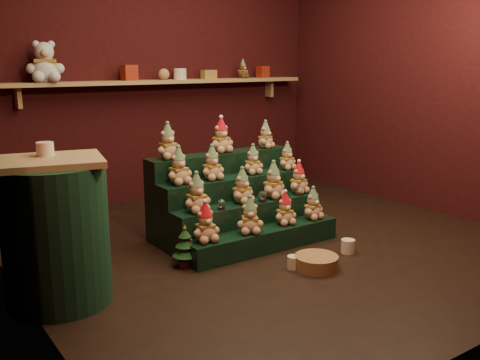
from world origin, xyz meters
TOP-DOWN VIEW (x-y plane):
  - ground at (0.00, 0.00)m, footprint 4.00×4.00m
  - back_wall at (0.00, 2.05)m, footprint 4.00×0.10m
  - right_wall at (2.05, 0.00)m, footprint 0.10×4.00m
  - back_shelf at (0.00, 1.87)m, footprint 3.60×0.26m
  - riser_tier_front at (-0.15, -0.13)m, footprint 1.40×0.22m
  - riser_tier_midfront at (-0.15, 0.09)m, footprint 1.40×0.22m
  - riser_tier_midback at (-0.15, 0.31)m, footprint 1.40×0.22m
  - riser_tier_back at (-0.15, 0.53)m, footprint 1.40×0.22m
  - teddy_0 at (-0.70, -0.12)m, footprint 0.23×0.21m
  - teddy_1 at (-0.30, -0.14)m, footprint 0.28×0.27m
  - teddy_2 at (0.08, -0.12)m, footprint 0.21×0.20m
  - teddy_3 at (0.38, -0.13)m, footprint 0.21×0.20m
  - teddy_4 at (-0.65, 0.08)m, footprint 0.22×0.20m
  - teddy_5 at (-0.20, 0.10)m, footprint 0.25×0.24m
  - teddy_6 at (0.12, 0.09)m, footprint 0.26×0.24m
  - teddy_7 at (0.40, 0.09)m, footprint 0.23×0.22m
  - teddy_8 at (-0.68, 0.32)m, footprint 0.24×0.22m
  - teddy_9 at (-0.36, 0.32)m, footprint 0.21×0.19m
  - teddy_10 at (0.06, 0.31)m, footprint 0.20×0.18m
  - teddy_11 at (0.43, 0.29)m, footprint 0.19×0.18m
  - teddy_12 at (-0.67, 0.52)m, footprint 0.22×0.20m
  - teddy_13 at (-0.13, 0.54)m, footprint 0.22×0.20m
  - teddy_14 at (0.35, 0.51)m, footprint 0.23×0.22m
  - snow_globe_a at (-0.46, 0.03)m, footprint 0.06×0.06m
  - snow_globe_b at (-0.05, 0.03)m, footprint 0.07×0.07m
  - snow_globe_c at (0.35, 0.03)m, footprint 0.07×0.07m
  - side_table at (-1.81, -0.14)m, footprint 0.71×0.65m
  - table_ornament at (-1.81, -0.04)m, footprint 0.11×0.11m
  - mini_christmas_tree at (-0.85, -0.08)m, footprint 0.19×0.19m
  - mug_left at (-0.21, -0.58)m, footprint 0.10×0.10m
  - mug_right at (0.37, -0.57)m, footprint 0.11×0.11m
  - wicker_basket at (-0.07, -0.68)m, footprint 0.35×0.35m
  - white_bear at (-1.26, 1.84)m, footprint 0.40×0.38m
  - brown_bear at (1.02, 1.84)m, footprint 0.18×0.17m
  - gift_tin_red_a at (-0.41, 1.85)m, footprint 0.14×0.14m
  - gift_tin_cream at (0.19, 1.85)m, footprint 0.14×0.14m
  - gift_tin_red_b at (1.33, 1.85)m, footprint 0.12×0.12m
  - shelf_plush_ball at (-0.01, 1.85)m, footprint 0.12×0.12m
  - scarf_gift_box at (0.56, 1.85)m, footprint 0.16×0.10m

SIDE VIEW (x-z plane):
  - ground at x=0.00m, z-range 0.00..0.00m
  - mug_left at x=-0.21m, z-range 0.00..0.10m
  - wicker_basket at x=-0.07m, z-range 0.00..0.10m
  - mug_right at x=0.37m, z-range 0.00..0.11m
  - riser_tier_front at x=-0.15m, z-range 0.00..0.18m
  - mini_christmas_tree at x=-0.85m, z-range 0.00..0.32m
  - riser_tier_midfront at x=-0.15m, z-range 0.00..0.36m
  - riser_tier_midback at x=-0.15m, z-range 0.00..0.54m
  - teddy_2 at x=0.08m, z-range 0.18..0.45m
  - teddy_3 at x=0.38m, z-range 0.18..0.46m
  - teddy_1 at x=-0.30m, z-range 0.18..0.48m
  - teddy_0 at x=-0.70m, z-range 0.18..0.48m
  - riser_tier_back at x=-0.15m, z-range 0.00..0.72m
  - snow_globe_a at x=-0.46m, z-range 0.36..0.44m
  - snow_globe_b at x=-0.05m, z-range 0.36..0.45m
  - snow_globe_c at x=0.35m, z-range 0.36..0.46m
  - side_table at x=-1.81m, z-range -0.01..0.93m
  - teddy_7 at x=0.40m, z-range 0.36..0.64m
  - teddy_5 at x=-0.20m, z-range 0.36..0.65m
  - teddy_4 at x=-0.65m, z-range 0.36..0.67m
  - teddy_6 at x=0.12m, z-range 0.36..0.67m
  - teddy_11 at x=0.43m, z-range 0.54..0.79m
  - teddy_10 at x=0.06m, z-range 0.54..0.80m
  - teddy_9 at x=-0.36m, z-range 0.54..0.83m
  - teddy_8 at x=-0.68m, z-range 0.54..0.84m
  - teddy_14 at x=0.35m, z-range 0.72..0.97m
  - teddy_12 at x=-0.67m, z-range 0.72..1.01m
  - teddy_13 at x=-0.13m, z-range 0.72..1.02m
  - table_ornament at x=-1.81m, z-range 0.94..1.03m
  - back_shelf at x=0.00m, z-range 1.17..1.41m
  - scarf_gift_box at x=0.56m, z-range 1.32..1.42m
  - gift_tin_cream at x=0.19m, z-range 1.32..1.44m
  - shelf_plush_ball at x=-0.01m, z-range 1.32..1.44m
  - gift_tin_red_b at x=1.33m, z-range 1.32..1.46m
  - back_wall at x=0.00m, z-range 0.00..2.80m
  - right_wall at x=2.05m, z-range 0.00..2.80m
  - gift_tin_red_a at x=-0.41m, z-range 1.32..1.48m
  - brown_bear at x=1.02m, z-range 1.32..1.53m
  - white_bear at x=-1.26m, z-range 1.32..1.80m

